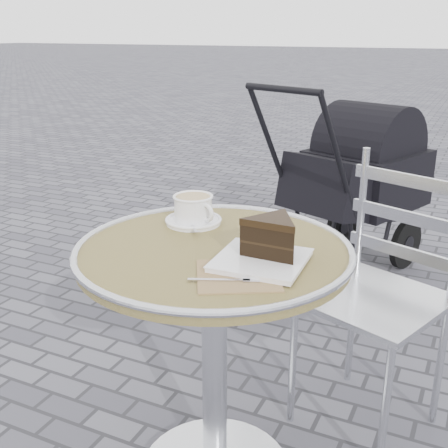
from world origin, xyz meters
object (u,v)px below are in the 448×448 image
at_px(cafe_table, 214,305).
at_px(cappuccino_set, 194,211).
at_px(bistro_chair, 391,264).
at_px(baby_stroller, 353,188).
at_px(cake_plate_set, 269,242).

relative_size(cafe_table, cappuccino_set, 4.15).
distance_m(bistro_chair, baby_stroller, 1.24).
height_order(cappuccino_set, cake_plate_set, cake_plate_set).
height_order(cake_plate_set, baby_stroller, baby_stroller).
distance_m(cafe_table, cake_plate_set, 0.27).
bearing_deg(cake_plate_set, bistro_chair, 65.43).
height_order(cafe_table, bistro_chair, bistro_chair).
xyz_separation_m(cappuccino_set, baby_stroller, (0.12, 1.55, -0.30)).
bearing_deg(baby_stroller, cafe_table, -68.47).
bearing_deg(baby_stroller, cappuccino_set, -73.52).
distance_m(cake_plate_set, bistro_chair, 0.63).
height_order(bistro_chair, baby_stroller, baby_stroller).
height_order(cake_plate_set, bistro_chair, bistro_chair).
bearing_deg(cafe_table, bistro_chair, 54.46).
bearing_deg(bistro_chair, cafe_table, -105.07).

